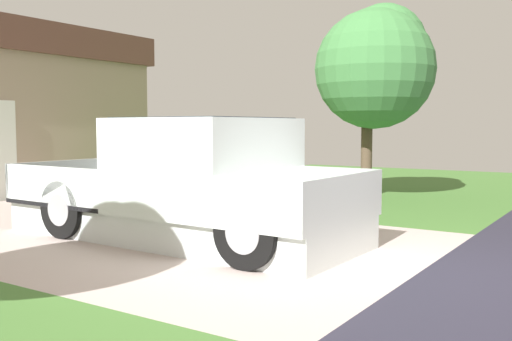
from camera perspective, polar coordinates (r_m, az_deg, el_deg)
The scene contains 4 objects.
pickup_truck at distance 7.80m, azimuth -5.45°, elevation -1.60°, with size 2.21×5.10×1.66m.
person_with_hat at distance 8.57m, azimuth 2.48°, elevation 0.21°, with size 0.47×0.46×1.68m.
handbag at distance 8.67m, azimuth 4.39°, elevation -5.08°, with size 0.32×0.15×0.39m.
front_yard_tree at distance 12.81m, azimuth 11.59°, elevation 10.40°, with size 2.63×2.60×4.17m.
Camera 1 is at (-5.93, -1.86, 1.55)m, focal length 40.60 mm.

